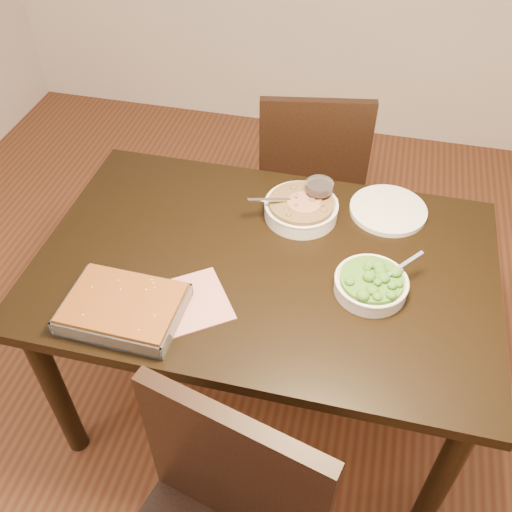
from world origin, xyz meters
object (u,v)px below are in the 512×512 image
wine_tumbler (319,194)px  dinner_plate (388,210)px  table (265,282)px  baking_dish (124,308)px  chair_far (311,172)px  broccoli_bowl (371,284)px  stew_bowl (301,208)px

wine_tumbler → dinner_plate: bearing=7.7°
table → baking_dish: size_ratio=4.26×
table → dinner_plate: bearing=42.5°
chair_far → dinner_plate: bearing=114.1°
table → wine_tumbler: bearing=68.2°
table → broccoli_bowl: (0.32, -0.05, 0.12)m
stew_bowl → baking_dish: 0.67m
dinner_plate → chair_far: size_ratio=0.28×
baking_dish → wine_tumbler: bearing=54.1°
baking_dish → dinner_plate: bearing=43.7°
dinner_plate → wine_tumbler: bearing=-172.3°
stew_bowl → dinner_plate: size_ratio=0.97×
broccoli_bowl → dinner_plate: 0.37m
table → broccoli_bowl: size_ratio=6.54×
stew_bowl → chair_far: 0.62m
table → chair_far: (0.02, 0.80, -0.14)m
stew_bowl → broccoli_bowl: size_ratio=1.17×
chair_far → baking_dish: bearing=61.6°
table → dinner_plate: dinner_plate is taller
broccoli_bowl → baking_dish: (-0.66, -0.25, -0.00)m
table → dinner_plate: (0.35, 0.32, 0.10)m
stew_bowl → dinner_plate: 0.30m
stew_bowl → dinner_plate: bearing=17.1°
stew_bowl → chair_far: chair_far is taller
wine_tumbler → baking_dish: bearing=-127.5°
wine_tumbler → chair_far: bearing=100.2°
baking_dish → dinner_plate: 0.92m
stew_bowl → broccoli_bowl: bearing=-47.7°
table → stew_bowl: stew_bowl is taller
baking_dish → wine_tumbler: 0.74m
baking_dish → chair_far: 1.18m
wine_tumbler → dinner_plate: size_ratio=0.40×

